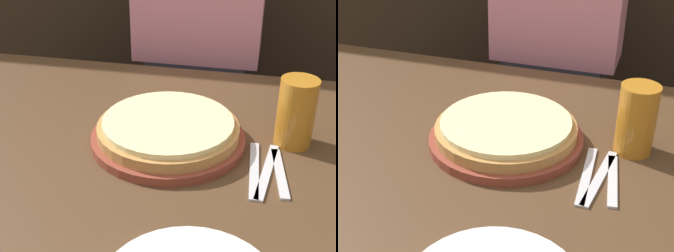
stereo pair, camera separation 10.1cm
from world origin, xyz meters
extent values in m
cylinder|color=brown|center=(0.06, 0.09, 0.74)|extent=(0.34, 0.34, 0.02)
cylinder|color=#B77F42|center=(0.06, 0.09, 0.76)|extent=(0.31, 0.31, 0.02)
cylinder|color=beige|center=(0.06, 0.09, 0.78)|extent=(0.28, 0.28, 0.01)
cylinder|color=#B7701E|center=(0.32, 0.15, 0.80)|extent=(0.08, 0.08, 0.15)
cylinder|color=white|center=(0.32, 0.15, 0.87)|extent=(0.08, 0.08, 0.02)
cube|color=silver|center=(0.25, 0.02, 0.73)|extent=(0.03, 0.20, 0.00)
cube|color=silver|center=(0.27, 0.02, 0.73)|extent=(0.04, 0.20, 0.00)
cube|color=silver|center=(0.30, 0.02, 0.73)|extent=(0.04, 0.17, 0.00)
cube|color=#33333D|center=(0.03, 0.69, 0.35)|extent=(0.32, 0.20, 0.71)
camera|label=1|loc=(0.25, -0.77, 1.26)|focal=50.00mm
camera|label=2|loc=(0.34, -0.74, 1.26)|focal=50.00mm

